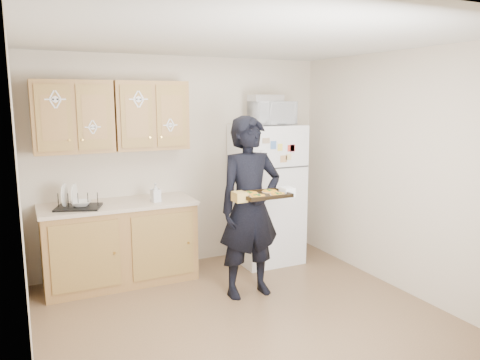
% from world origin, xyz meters
% --- Properties ---
extents(floor, '(3.60, 3.60, 0.00)m').
position_xyz_m(floor, '(0.00, 0.00, 0.00)').
color(floor, brown).
rests_on(floor, ground).
extents(ceiling, '(3.60, 3.60, 0.00)m').
position_xyz_m(ceiling, '(0.00, 0.00, 2.50)').
color(ceiling, silver).
rests_on(ceiling, wall_back).
extents(wall_back, '(3.60, 0.04, 2.50)m').
position_xyz_m(wall_back, '(0.00, 1.80, 1.25)').
color(wall_back, beige).
rests_on(wall_back, floor).
extents(wall_front, '(3.60, 0.04, 2.50)m').
position_xyz_m(wall_front, '(0.00, -1.80, 1.25)').
color(wall_front, beige).
rests_on(wall_front, floor).
extents(wall_left, '(0.04, 3.60, 2.50)m').
position_xyz_m(wall_left, '(-1.80, 0.00, 1.25)').
color(wall_left, beige).
rests_on(wall_left, floor).
extents(wall_right, '(0.04, 3.60, 2.50)m').
position_xyz_m(wall_right, '(1.80, 0.00, 1.25)').
color(wall_right, beige).
rests_on(wall_right, floor).
extents(refrigerator, '(0.75, 0.70, 1.70)m').
position_xyz_m(refrigerator, '(0.95, 1.43, 0.85)').
color(refrigerator, white).
rests_on(refrigerator, floor).
extents(base_cabinet, '(1.60, 0.60, 0.86)m').
position_xyz_m(base_cabinet, '(-0.85, 1.48, 0.43)').
color(base_cabinet, olive).
rests_on(base_cabinet, floor).
extents(countertop, '(1.64, 0.64, 0.04)m').
position_xyz_m(countertop, '(-0.85, 1.48, 0.88)').
color(countertop, beige).
rests_on(countertop, base_cabinet).
extents(upper_cab_left, '(0.80, 0.33, 0.75)m').
position_xyz_m(upper_cab_left, '(-1.25, 1.61, 1.83)').
color(upper_cab_left, olive).
rests_on(upper_cab_left, wall_back).
extents(upper_cab_right, '(0.80, 0.33, 0.75)m').
position_xyz_m(upper_cab_right, '(-0.43, 1.61, 1.83)').
color(upper_cab_right, olive).
rests_on(upper_cab_right, wall_back).
extents(cereal_box, '(0.20, 0.07, 0.32)m').
position_xyz_m(cereal_box, '(1.47, 1.67, 0.16)').
color(cereal_box, '#EBA653').
rests_on(cereal_box, floor).
extents(person, '(0.68, 0.45, 1.85)m').
position_xyz_m(person, '(0.29, 0.58, 0.92)').
color(person, black).
rests_on(person, floor).
extents(baking_tray, '(0.46, 0.34, 0.04)m').
position_xyz_m(baking_tray, '(0.29, 0.28, 1.11)').
color(baking_tray, black).
rests_on(baking_tray, person).
extents(pizza_front_left, '(0.15, 0.15, 0.02)m').
position_xyz_m(pizza_front_left, '(0.18, 0.20, 1.12)').
color(pizza_front_left, orange).
rests_on(pizza_front_left, baking_tray).
extents(pizza_front_right, '(0.15, 0.15, 0.02)m').
position_xyz_m(pizza_front_right, '(0.40, 0.20, 1.12)').
color(pizza_front_right, orange).
rests_on(pizza_front_right, baking_tray).
extents(pizza_back_left, '(0.15, 0.15, 0.02)m').
position_xyz_m(pizza_back_left, '(0.18, 0.35, 1.12)').
color(pizza_back_left, orange).
rests_on(pizza_back_left, baking_tray).
extents(pizza_back_right, '(0.15, 0.15, 0.02)m').
position_xyz_m(pizza_back_right, '(0.39, 0.36, 1.12)').
color(pizza_back_right, orange).
rests_on(pizza_back_right, baking_tray).
extents(microwave, '(0.51, 0.35, 0.28)m').
position_xyz_m(microwave, '(0.99, 1.38, 1.84)').
color(microwave, white).
rests_on(microwave, refrigerator).
extents(foil_pan, '(0.38, 0.27, 0.08)m').
position_xyz_m(foil_pan, '(0.91, 1.41, 2.02)').
color(foil_pan, silver).
rests_on(foil_pan, microwave).
extents(dish_rack, '(0.52, 0.45, 0.17)m').
position_xyz_m(dish_rack, '(-1.27, 1.40, 0.99)').
color(dish_rack, black).
rests_on(dish_rack, countertop).
extents(bowl, '(0.24, 0.24, 0.05)m').
position_xyz_m(bowl, '(-1.24, 1.40, 0.95)').
color(bowl, silver).
rests_on(bowl, dish_rack).
extents(soap_bottle, '(0.11, 0.11, 0.20)m').
position_xyz_m(soap_bottle, '(-0.47, 1.36, 1.00)').
color(soap_bottle, white).
rests_on(soap_bottle, countertop).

